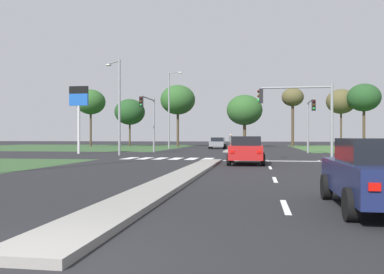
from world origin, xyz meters
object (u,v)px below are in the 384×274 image
(traffic_signal_far_left, at_px, (149,114))
(fuel_price_totem, at_px, (79,104))
(car_grey_near, at_px, (218,143))
(pedestrian_at_median, at_px, (231,140))
(street_lamp_third, at_px, (170,106))
(treeline_near, at_px, (91,102))
(treeline_sixth, at_px, (364,98))
(street_lamp_second, at_px, (118,101))
(treeline_seventh, at_px, (341,102))
(car_navy_third, at_px, (380,173))
(treeline_second, at_px, (130,112))
(treeline_third, at_px, (178,100))
(treeline_fourth, at_px, (245,110))
(treeline_fifth, at_px, (293,98))
(traffic_signal_far_right, at_px, (310,116))
(car_red_second, at_px, (247,150))
(traffic_signal_near_right, at_px, (302,107))

(traffic_signal_far_left, relative_size, fuel_price_totem, 0.88)
(car_grey_near, distance_m, pedestrian_at_median, 7.21)
(street_lamp_third, height_order, pedestrian_at_median, street_lamp_third)
(fuel_price_totem, bearing_deg, pedestrian_at_median, 39.88)
(treeline_near, distance_m, treeline_sixth, 43.04)
(street_lamp_second, xyz_separation_m, treeline_near, (-15.67, 31.52, 2.73))
(pedestrian_at_median, xyz_separation_m, treeline_seventh, (15.93, 20.57, 5.89))
(street_lamp_second, bearing_deg, treeline_seventh, 54.24)
(car_navy_third, height_order, treeline_second, treeline_second)
(traffic_signal_far_left, relative_size, treeline_third, 0.56)
(car_grey_near, xyz_separation_m, car_navy_third, (7.85, -44.94, 0.04))
(treeline_third, bearing_deg, street_lamp_third, -83.89)
(car_grey_near, xyz_separation_m, street_lamp_third, (-6.23, -0.87, 4.80))
(treeline_fourth, relative_size, treeline_fifth, 0.85)
(treeline_fifth, distance_m, treeline_sixth, 10.61)
(traffic_signal_far_right, distance_m, treeline_seventh, 30.03)
(traffic_signal_far_left, relative_size, street_lamp_second, 0.68)
(traffic_signal_far_left, relative_size, treeline_seventh, 0.61)
(fuel_price_totem, distance_m, treeline_seventh, 43.23)
(car_navy_third, xyz_separation_m, treeline_fourth, (-4.69, 54.88, 4.86))
(street_lamp_second, relative_size, treeline_second, 1.03)
(car_red_second, distance_m, traffic_signal_far_right, 16.46)
(treeline_seventh, bearing_deg, treeline_near, -176.24)
(treeline_third, xyz_separation_m, treeline_fourth, (10.68, -1.26, -1.83))
(traffic_signal_near_right, distance_m, street_lamp_second, 15.85)
(car_red_second, height_order, treeline_fourth, treeline_fourth)
(street_lamp_second, relative_size, treeline_third, 0.82)
(car_grey_near, height_order, car_navy_third, car_navy_third)
(car_navy_third, height_order, street_lamp_third, street_lamp_third)
(car_red_second, bearing_deg, treeline_second, 115.59)
(street_lamp_second, xyz_separation_m, treeline_second, (-9.44, 33.10, 1.12))
(street_lamp_second, height_order, street_lamp_third, street_lamp_third)
(treeline_near, bearing_deg, car_navy_third, -61.77)
(traffic_signal_far_right, bearing_deg, street_lamp_second, -161.61)
(traffic_signal_far_right, relative_size, treeline_near, 0.54)
(traffic_signal_far_left, bearing_deg, car_red_second, -57.18)
(traffic_signal_far_left, bearing_deg, traffic_signal_far_right, 0.30)
(traffic_signal_far_left, xyz_separation_m, treeline_fifth, (15.96, 29.19, 3.96))
(treeline_fifth, bearing_deg, street_lamp_second, -116.50)
(traffic_signal_far_right, distance_m, street_lamp_third, 21.57)
(car_red_second, xyz_separation_m, traffic_signal_near_right, (3.52, 3.85, 2.71))
(car_grey_near, relative_size, traffic_signal_near_right, 0.85)
(fuel_price_totem, bearing_deg, treeline_seventh, 47.30)
(car_navy_third, bearing_deg, treeline_fifth, 87.23)
(car_red_second, height_order, treeline_near, treeline_near)
(traffic_signal_near_right, xyz_separation_m, traffic_signal_far_left, (-13.34, 11.39, 0.31))
(traffic_signal_far_left, distance_m, street_lamp_third, 14.33)
(traffic_signal_far_right, xyz_separation_m, treeline_near, (-32.16, 26.04, 3.79))
(street_lamp_second, xyz_separation_m, treeline_seventh, (24.61, 34.17, 2.50))
(car_grey_near, bearing_deg, treeline_fourth, -107.63)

